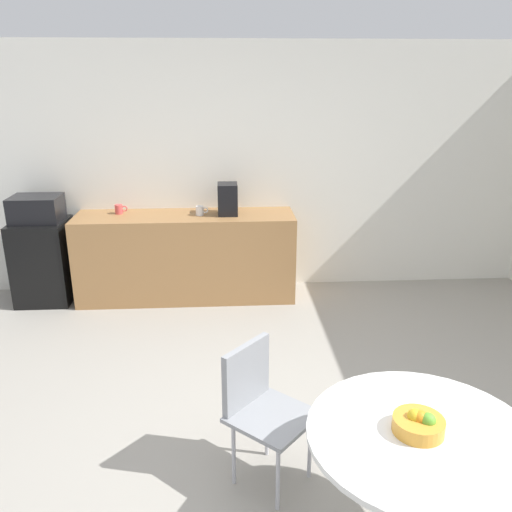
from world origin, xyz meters
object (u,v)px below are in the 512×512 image
at_px(round_table, 420,459).
at_px(mug_white, 200,211).
at_px(chair_gray, 259,398).
at_px(fruit_bowl, 419,424).
at_px(mini_fridge, 44,261).
at_px(microwave, 37,209).
at_px(mug_green, 119,209).
at_px(coffee_maker, 228,199).

distance_m(round_table, mug_white, 3.53).
height_order(chair_gray, fruit_bowl, fruit_bowl).
bearing_deg(fruit_bowl, mini_fridge, 129.38).
xyz_separation_m(mini_fridge, chair_gray, (2.05, -2.71, 0.09)).
distance_m(microwave, mug_white, 1.63).
distance_m(mini_fridge, round_table, 4.34).
distance_m(microwave, chair_gray, 3.43).
xyz_separation_m(microwave, round_table, (2.76, -3.35, -0.40)).
relative_size(mini_fridge, mug_green, 6.64).
relative_size(mini_fridge, round_table, 0.81).
relative_size(mini_fridge, coffee_maker, 2.68).
bearing_deg(mug_white, round_table, -71.35).
relative_size(microwave, chair_gray, 0.58).
bearing_deg(mini_fridge, microwave, 0.00).
relative_size(fruit_bowl, mug_green, 1.81).
bearing_deg(chair_gray, round_table, -42.10).
xyz_separation_m(round_table, chair_gray, (-0.70, 0.64, -0.07)).
bearing_deg(chair_gray, fruit_bowl, -42.28).
relative_size(round_table, mug_white, 8.21).
bearing_deg(coffee_maker, mug_green, 175.06).
xyz_separation_m(mini_fridge, coffee_maker, (1.92, 0.00, 0.63)).
bearing_deg(microwave, mug_white, -0.67).
distance_m(microwave, round_table, 4.36).
height_order(mug_white, mug_green, same).
height_order(fruit_bowl, mug_white, mug_white).
bearing_deg(mug_white, chair_gray, -81.13).
distance_m(round_table, fruit_bowl, 0.19).
distance_m(microwave, mug_green, 0.81).
xyz_separation_m(mug_white, mug_green, (-0.84, 0.12, 0.00)).
height_order(mini_fridge, mug_green, mug_green).
bearing_deg(mug_green, mug_white, -7.89).
distance_m(round_table, chair_gray, 0.95).
height_order(microwave, fruit_bowl, microwave).
xyz_separation_m(mini_fridge, mug_white, (1.63, -0.02, 0.52)).
relative_size(mini_fridge, microwave, 1.78).
bearing_deg(mug_green, coffee_maker, -4.94).
distance_m(fruit_bowl, mug_white, 3.50).
relative_size(mini_fridge, fruit_bowl, 3.66).
bearing_deg(mug_green, fruit_bowl, -60.53).
xyz_separation_m(chair_gray, coffee_maker, (-0.14, 2.71, 0.54)).
bearing_deg(chair_gray, coffee_maker, 92.89).
distance_m(chair_gray, mug_white, 2.76).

